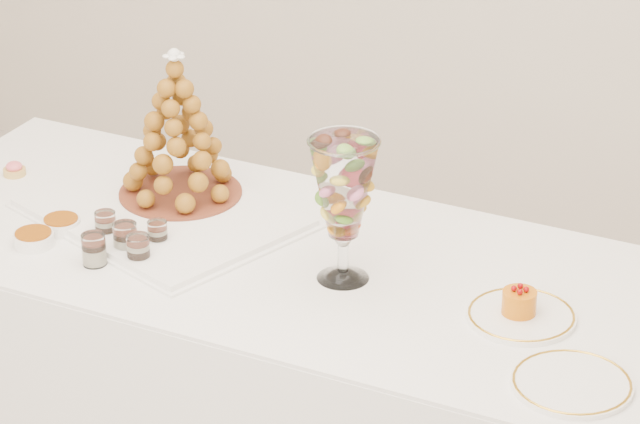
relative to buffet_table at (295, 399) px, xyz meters
The scene contains 15 objects.
buffet_table is the anchor object (origin of this frame).
lace_tray 0.54m from the buffet_table, behind, with size 0.60×0.45×0.02m, color white.
macaron_vase 0.62m from the buffet_table, 14.77° to the right, with size 0.15×0.15×0.33m.
cake_plate 0.68m from the buffet_table, ahead, with size 0.23×0.23×0.01m, color white.
spare_plate 0.86m from the buffet_table, 17.36° to the right, with size 0.24×0.24×0.01m, color white.
pink_tart 0.93m from the buffet_table, behind, with size 0.06×0.06×0.04m.
verrine_a 0.61m from the buffet_table, 165.56° to the right, with size 0.05×0.05×0.07m, color white.
verrine_b 0.57m from the buffet_table, 156.41° to the right, with size 0.06×0.06×0.07m, color white.
verrine_c 0.52m from the buffet_table, 163.25° to the right, with size 0.05×0.05×0.06m, color white.
verrine_d 0.62m from the buffet_table, 149.49° to the right, with size 0.05×0.05×0.07m, color white.
verrine_e 0.55m from the buffet_table, 148.34° to the right, with size 0.05×0.05×0.07m, color white.
ramekin_back 0.69m from the buffet_table, 167.22° to the right, with size 0.09×0.09×0.03m, color white.
ramekin_front 0.72m from the buffet_table, 159.20° to the right, with size 0.09×0.09×0.03m, color white.
croquembouche 0.71m from the buffet_table, 160.83° to the left, with size 0.30×0.30×0.37m.
mousse_cake 0.69m from the buffet_table, ahead, with size 0.07×0.07×0.06m.
Camera 1 is at (1.35, -2.35, 2.41)m, focal length 85.00 mm.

